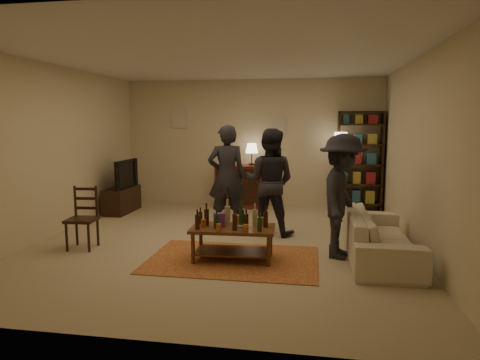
% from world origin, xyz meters
% --- Properties ---
extents(floor, '(6.00, 6.00, 0.00)m').
position_xyz_m(floor, '(0.00, 0.00, 0.00)').
color(floor, '#C6B793').
rests_on(floor, ground).
extents(room_shell, '(6.00, 6.00, 6.00)m').
position_xyz_m(room_shell, '(-0.65, 2.98, 1.81)').
color(room_shell, beige).
rests_on(room_shell, ground).
extents(rug, '(2.20, 1.50, 0.01)m').
position_xyz_m(rug, '(0.31, -0.81, 0.01)').
color(rug, maroon).
rests_on(rug, ground).
extents(coffee_table, '(1.10, 0.64, 0.78)m').
position_xyz_m(coffee_table, '(0.30, -0.81, 0.40)').
color(coffee_table, brown).
rests_on(coffee_table, ground).
extents(dining_chair, '(0.43, 0.43, 0.90)m').
position_xyz_m(dining_chair, '(-1.91, -0.61, 0.47)').
color(dining_chair, black).
rests_on(dining_chair, ground).
extents(tv_stand, '(0.40, 1.00, 1.06)m').
position_xyz_m(tv_stand, '(-2.44, 1.80, 0.38)').
color(tv_stand, black).
rests_on(tv_stand, ground).
extents(dresser, '(1.00, 0.50, 1.36)m').
position_xyz_m(dresser, '(-0.19, 2.71, 0.48)').
color(dresser, maroon).
rests_on(dresser, ground).
extents(bookshelf, '(0.90, 0.34, 2.02)m').
position_xyz_m(bookshelf, '(2.25, 2.78, 1.03)').
color(bookshelf, black).
rests_on(bookshelf, ground).
extents(floor_lamp, '(0.36, 0.36, 1.60)m').
position_xyz_m(floor_lamp, '(1.86, 2.65, 1.35)').
color(floor_lamp, black).
rests_on(floor_lamp, ground).
extents(sofa, '(0.81, 2.08, 0.61)m').
position_xyz_m(sofa, '(2.20, -0.40, 0.30)').
color(sofa, beige).
rests_on(sofa, ground).
extents(person_left, '(0.73, 0.57, 1.75)m').
position_xyz_m(person_left, '(-0.12, 0.91, 0.88)').
color(person_left, '#24242B').
rests_on(person_left, ground).
extents(person_right, '(0.93, 0.78, 1.70)m').
position_xyz_m(person_right, '(0.64, 0.60, 0.85)').
color(person_right, '#25242B').
rests_on(person_right, ground).
extents(person_by_sofa, '(0.83, 1.17, 1.65)m').
position_xyz_m(person_by_sofa, '(1.70, -0.45, 0.82)').
color(person_by_sofa, '#25242C').
rests_on(person_by_sofa, ground).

